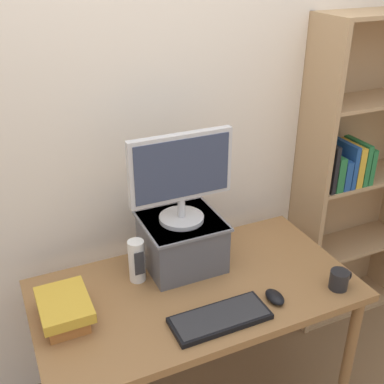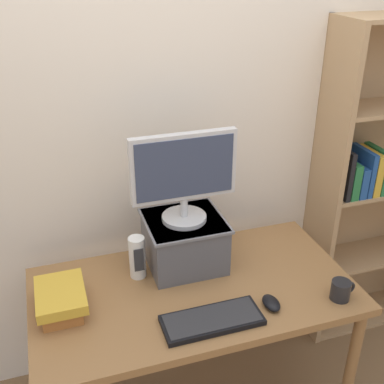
{
  "view_description": "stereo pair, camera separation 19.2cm",
  "coord_description": "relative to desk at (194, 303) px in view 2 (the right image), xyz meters",
  "views": [
    {
      "loc": [
        -0.69,
        -1.48,
        2.06
      ],
      "look_at": [
        0.02,
        0.07,
        1.18
      ],
      "focal_mm": 45.0,
      "sensor_mm": 36.0,
      "label": 1
    },
    {
      "loc": [
        -0.51,
        -1.55,
        2.06
      ],
      "look_at": [
        0.02,
        0.07,
        1.18
      ],
      "focal_mm": 45.0,
      "sensor_mm": 36.0,
      "label": 2
    }
  ],
  "objects": [
    {
      "name": "back_wall",
      "position": [
        0.0,
        0.52,
        0.63
      ],
      "size": [
        7.0,
        0.08,
        2.6
      ],
      "color": "beige",
      "rests_on": "ground_plane"
    },
    {
      "name": "desk",
      "position": [
        0.0,
        0.0,
        0.0
      ],
      "size": [
        1.36,
        0.72,
        0.76
      ],
      "color": "olive",
      "rests_on": "ground_plane"
    },
    {
      "name": "bookshelf_unit",
      "position": [
        1.16,
        0.36,
        0.23
      ],
      "size": [
        0.74,
        0.28,
        1.78
      ],
      "color": "tan",
      "rests_on": "ground_plane"
    },
    {
      "name": "riser_box",
      "position": [
        0.02,
        0.18,
        0.2
      ],
      "size": [
        0.35,
        0.33,
        0.23
      ],
      "color": "#515156",
      "rests_on": "desk"
    },
    {
      "name": "computer_monitor",
      "position": [
        0.02,
        0.18,
        0.53
      ],
      "size": [
        0.45,
        0.2,
        0.4
      ],
      "color": "#B7B7BA",
      "rests_on": "riser_box"
    },
    {
      "name": "keyboard",
      "position": [
        -0.0,
        -0.22,
        0.09
      ],
      "size": [
        0.39,
        0.16,
        0.02
      ],
      "color": "black",
      "rests_on": "desk"
    },
    {
      "name": "computer_mouse",
      "position": [
        0.26,
        -0.21,
        0.1
      ],
      "size": [
        0.06,
        0.1,
        0.04
      ],
      "color": "black",
      "rests_on": "desk"
    },
    {
      "name": "book_stack",
      "position": [
        -0.55,
        0.02,
        0.14
      ],
      "size": [
        0.19,
        0.25,
        0.1
      ],
      "color": "#AD662D",
      "rests_on": "desk"
    },
    {
      "name": "coffee_mug",
      "position": [
        0.55,
        -0.25,
        0.12
      ],
      "size": [
        0.11,
        0.08,
        0.08
      ],
      "color": "black",
      "rests_on": "desk"
    },
    {
      "name": "desk_speaker",
      "position": [
        -0.21,
        0.16,
        0.18
      ],
      "size": [
        0.07,
        0.08,
        0.2
      ],
      "color": "silver",
      "rests_on": "desk"
    }
  ]
}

